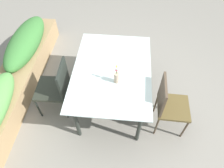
{
  "coord_description": "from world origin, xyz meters",
  "views": [
    {
      "loc": [
        -1.93,
        -0.15,
        2.86
      ],
      "look_at": [
        0.02,
        0.03,
        0.45
      ],
      "focal_mm": 32.15,
      "sensor_mm": 36.0,
      "label": 1
    }
  ],
  "objects_px": {
    "flower_vase": "(117,77)",
    "planter_box": "(13,79)",
    "dining_table": "(112,73)",
    "chair_far_side": "(56,86)",
    "chair_near_left": "(169,104)"
  },
  "relations": [
    {
      "from": "flower_vase",
      "to": "planter_box",
      "type": "distance_m",
      "value": 1.84
    },
    {
      "from": "dining_table",
      "to": "chair_far_side",
      "type": "distance_m",
      "value": 0.85
    },
    {
      "from": "chair_near_left",
      "to": "dining_table",
      "type": "bearing_deg",
      "value": -111.77
    },
    {
      "from": "chair_far_side",
      "to": "chair_near_left",
      "type": "xyz_separation_m",
      "value": [
        -0.17,
        -1.64,
        0.02
      ]
    },
    {
      "from": "dining_table",
      "to": "planter_box",
      "type": "height_order",
      "value": "dining_table"
    },
    {
      "from": "chair_far_side",
      "to": "planter_box",
      "type": "relative_size",
      "value": 0.28
    },
    {
      "from": "chair_far_side",
      "to": "planter_box",
      "type": "bearing_deg",
      "value": 72.31
    },
    {
      "from": "flower_vase",
      "to": "planter_box",
      "type": "height_order",
      "value": "flower_vase"
    },
    {
      "from": "dining_table",
      "to": "planter_box",
      "type": "bearing_deg",
      "value": 88.2
    },
    {
      "from": "dining_table",
      "to": "chair_near_left",
      "type": "distance_m",
      "value": 0.91
    },
    {
      "from": "chair_near_left",
      "to": "planter_box",
      "type": "xyz_separation_m",
      "value": [
        0.4,
        2.47,
        -0.21
      ]
    },
    {
      "from": "chair_far_side",
      "to": "dining_table",
      "type": "bearing_deg",
      "value": -79.96
    },
    {
      "from": "planter_box",
      "to": "chair_far_side",
      "type": "bearing_deg",
      "value": -105.4
    },
    {
      "from": "chair_far_side",
      "to": "planter_box",
      "type": "distance_m",
      "value": 0.89
    },
    {
      "from": "dining_table",
      "to": "chair_far_side",
      "type": "relative_size",
      "value": 1.69
    }
  ]
}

